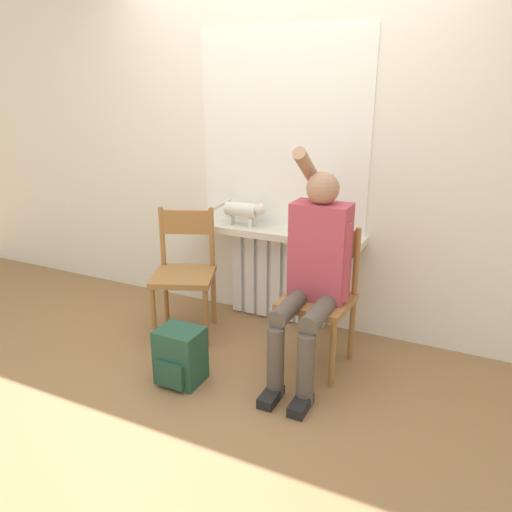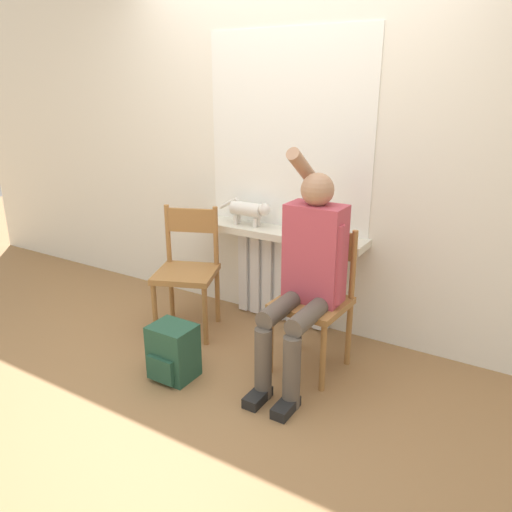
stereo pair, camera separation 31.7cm
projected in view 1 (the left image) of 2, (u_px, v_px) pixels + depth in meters
The scene contains 10 objects.
ground_plane at pixel (197, 397), 2.87m from camera, with size 12.00×12.00×0.00m, color olive.
wall_with_window at pixel (284, 138), 3.48m from camera, with size 7.00×0.06×2.70m.
radiator at pixel (278, 277), 3.74m from camera, with size 0.75×0.08×0.68m.
windowsill at pixel (274, 233), 3.56m from camera, with size 1.30×0.25×0.05m.
window_glass at pixel (282, 132), 3.44m from camera, with size 1.25×0.01×1.33m.
chair_left at pixel (184, 271), 3.49m from camera, with size 0.53×0.53×0.89m.
chair_right at pixel (319, 295), 3.09m from camera, with size 0.43×0.43×0.89m.
person at pixel (315, 267), 2.92m from camera, with size 0.36×0.99×1.38m.
cat at pixel (245, 210), 3.59m from camera, with size 0.43×0.10×0.20m.
backpack at pixel (180, 356), 2.98m from camera, with size 0.26×0.25×0.34m.
Camera 1 is at (1.37, -2.06, 1.70)m, focal length 35.00 mm.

